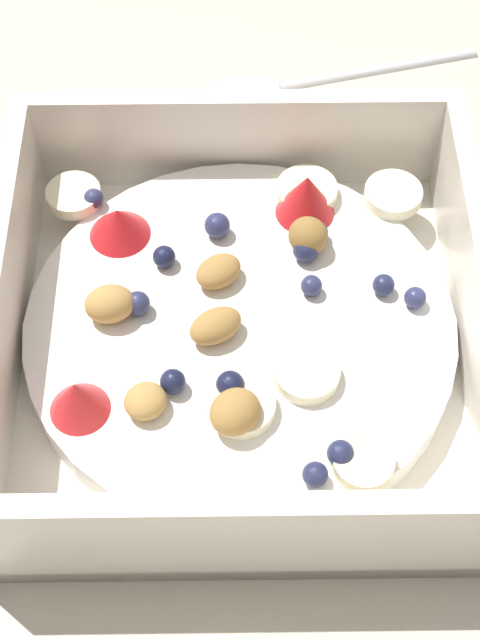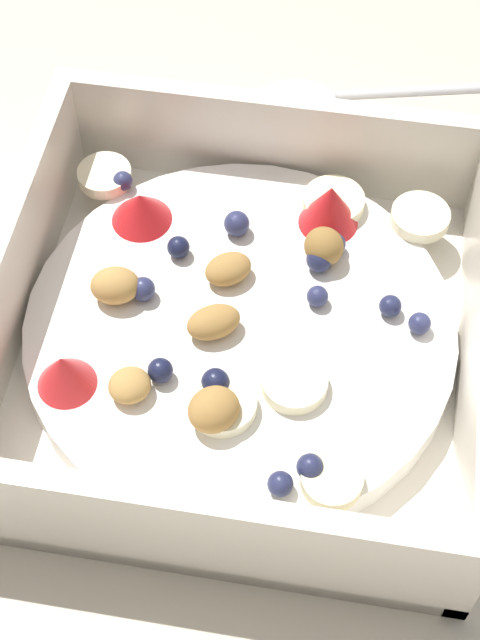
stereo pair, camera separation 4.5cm
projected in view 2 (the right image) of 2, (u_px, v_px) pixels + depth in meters
The scene contains 3 objects.
ground_plane at pixel (274, 371), 0.47m from camera, with size 2.40×2.40×0.00m, color beige.
fruit_bowl at pixel (239, 329), 0.46m from camera, with size 0.23×0.23×0.07m.
spoon at pixel (340, 91), 0.58m from camera, with size 0.06×0.17×0.01m.
Camera 2 is at (0.25, 0.02, 0.41)m, focal length 54.96 mm.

